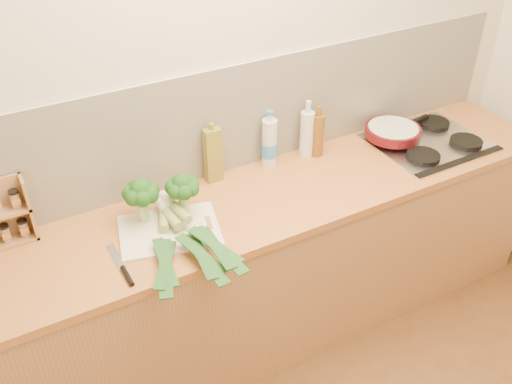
% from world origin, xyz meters
% --- Properties ---
extents(room_shell, '(3.50, 3.50, 3.50)m').
position_xyz_m(room_shell, '(0.00, 1.49, 1.17)').
color(room_shell, beige).
rests_on(room_shell, ground).
extents(counter, '(3.20, 0.62, 0.90)m').
position_xyz_m(counter, '(0.00, 1.20, 0.45)').
color(counter, '#A67145').
rests_on(counter, ground).
extents(gas_hob, '(0.58, 0.50, 0.04)m').
position_xyz_m(gas_hob, '(1.02, 1.20, 0.91)').
color(gas_hob, silver).
rests_on(gas_hob, counter).
extents(chopping_board, '(0.48, 0.40, 0.01)m').
position_xyz_m(chopping_board, '(-0.48, 1.17, 0.91)').
color(chopping_board, silver).
rests_on(chopping_board, counter).
extents(broccoli_left, '(0.16, 0.16, 0.21)m').
position_xyz_m(broccoli_left, '(-0.54, 1.29, 1.05)').
color(broccoli_left, '#9EC170').
rests_on(broccoli_left, chopping_board).
extents(broccoli_right, '(0.15, 0.15, 0.20)m').
position_xyz_m(broccoli_right, '(-0.37, 1.25, 1.05)').
color(broccoli_right, '#9EC170').
rests_on(broccoli_right, chopping_board).
extents(leek_front, '(0.27, 0.62, 0.04)m').
position_xyz_m(leek_front, '(-0.51, 1.14, 0.94)').
color(leek_front, white).
rests_on(leek_front, chopping_board).
extents(leek_mid, '(0.11, 0.63, 0.04)m').
position_xyz_m(leek_mid, '(-0.45, 1.10, 0.95)').
color(leek_mid, white).
rests_on(leek_mid, chopping_board).
extents(leek_back, '(0.14, 0.64, 0.04)m').
position_xyz_m(leek_back, '(-0.40, 1.10, 0.97)').
color(leek_back, white).
rests_on(leek_back, chopping_board).
extents(chefs_knife, '(0.03, 0.28, 0.02)m').
position_xyz_m(chefs_knife, '(-0.73, 1.02, 0.91)').
color(chefs_knife, silver).
rests_on(chefs_knife, counter).
extents(skillet, '(0.43, 0.30, 0.05)m').
position_xyz_m(skillet, '(0.86, 1.31, 0.96)').
color(skillet, '#4C0C11').
rests_on(skillet, gas_hob).
extents(spice_rack, '(0.24, 0.10, 0.29)m').
position_xyz_m(spice_rack, '(-1.09, 1.44, 1.03)').
color(spice_rack, '#A76C47').
rests_on(spice_rack, counter).
extents(oil_tin, '(0.08, 0.05, 0.31)m').
position_xyz_m(oil_tin, '(-0.13, 1.44, 1.04)').
color(oil_tin, olive).
rests_on(oil_tin, counter).
extents(glass_bottle, '(0.07, 0.07, 0.31)m').
position_xyz_m(glass_bottle, '(0.38, 1.42, 1.03)').
color(glass_bottle, silver).
rests_on(glass_bottle, counter).
extents(amber_bottle, '(0.06, 0.06, 0.28)m').
position_xyz_m(amber_bottle, '(0.43, 1.40, 1.02)').
color(amber_bottle, brown).
rests_on(amber_bottle, counter).
extents(water_bottle, '(0.08, 0.08, 0.28)m').
position_xyz_m(water_bottle, '(0.17, 1.43, 1.02)').
color(water_bottle, silver).
rests_on(water_bottle, counter).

